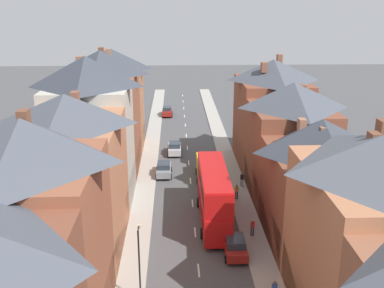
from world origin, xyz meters
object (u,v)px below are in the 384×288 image
Objects in this scene: car_mid_black at (167,111)px; pedestrian_far_left at (237,191)px; pedestrian_mid_right at (253,227)px; pedestrian_far_right at (242,179)px; double_decker_bus_lead at (214,195)px; car_parked_left_a at (235,246)px; delivery_van at (206,168)px; street_lamp at (139,259)px; car_near_blue at (164,169)px; car_near_silver at (175,148)px.

pedestrian_far_left reaches higher than car_mid_black.
pedestrian_mid_right is 1.00× the size of pedestrian_far_right.
double_decker_bus_lead is 6.71× the size of pedestrian_far_left.
car_parked_left_a is 16.51m from delivery_van.
car_mid_black is at bearing 100.59° from pedestrian_mid_right.
car_parked_left_a is 9.46m from street_lamp.
delivery_van is at bearing 115.35° from pedestrian_far_left.
pedestrian_far_left is at bearing 58.91° from double_decker_bus_lead.
pedestrian_far_left is 3.45m from pedestrian_far_right.
car_mid_black is (-4.89, 40.41, -1.97)m from double_decker_bus_lead.
pedestrian_far_left is (7.74, -7.20, 0.19)m from car_near_blue.
pedestrian_far_right is at bearing -34.92° from delivery_van.
car_mid_black is 0.70× the size of street_lamp.
pedestrian_far_right is (3.86, -2.69, -0.30)m from delivery_van.
pedestrian_far_left is 0.29× the size of street_lamp.
car_near_blue is 0.71× the size of street_lamp.
pedestrian_far_right reaches higher than car_mid_black.
pedestrian_far_right is at bearing 72.77° from pedestrian_far_left.
car_mid_black is 36.52m from pedestrian_far_left.
car_near_blue is 10.57m from pedestrian_far_left.
pedestrian_far_left reaches higher than car_near_blue.
pedestrian_mid_right is 12.59m from street_lamp.
car_near_blue is 2.44× the size of pedestrian_far_left.
pedestrian_mid_right is (8.11, -43.36, 0.18)m from car_mid_black.
delivery_van is at bearing 94.52° from car_parked_left_a.
pedestrian_far_left is (7.74, -35.69, 0.18)m from car_mid_black.
double_decker_bus_lead is at bearing -90.05° from delivery_van.
car_parked_left_a is 2.38× the size of pedestrian_mid_right.
delivery_van is at bearing -67.92° from car_near_silver.
car_parked_left_a is 0.74× the size of delivery_van.
car_near_blue is (-4.89, 11.92, -1.97)m from double_decker_bus_lead.
delivery_van is 3.23× the size of pedestrian_far_right.
car_near_silver is at bearing 80.37° from car_near_blue.
street_lamp reaches higher than car_parked_left_a.
car_mid_black reaches higher than car_near_blue.
car_parked_left_a is at bearing -100.54° from pedestrian_far_right.
street_lamp is (-1.15, -23.11, 2.40)m from car_near_blue.
delivery_van is (4.90, -1.21, 0.50)m from car_near_blue.
car_mid_black is 51.66m from street_lamp.
pedestrian_far_right is at bearing 62.71° from street_lamp.
delivery_van is (-1.30, 16.45, 0.52)m from car_parked_left_a.
car_near_silver is 0.70× the size of street_lamp.
delivery_van is 0.95× the size of street_lamp.
street_lamp reaches higher than car_mid_black.
pedestrian_mid_right is 0.29× the size of street_lamp.
car_near_blue is 1.03× the size of car_mid_black.
pedestrian_mid_right is (8.11, -14.87, 0.19)m from car_near_blue.
pedestrian_mid_right is at bearing -73.19° from car_near_silver.
delivery_van reaches higher than pedestrian_mid_right.
double_decker_bus_lead is at bearing -79.61° from car_near_silver.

